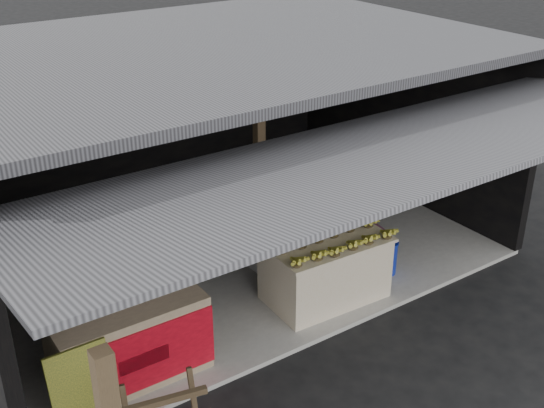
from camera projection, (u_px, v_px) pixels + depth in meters
ground at (329, 338)px, 8.02m from camera, size 80.00×80.00×0.00m
concrete_slab at (220, 249)px, 9.86m from camera, size 7.00×5.00×0.06m
shophouse at (203, 107)px, 9.19m from camera, size 7.40×7.29×3.02m
banana_table at (325, 268)px, 8.52m from camera, size 1.56×1.01×0.84m
banana_pile at (326, 233)px, 8.31m from camera, size 1.44×0.90×0.17m
white_crate at (280, 234)px, 9.26m from camera, size 0.86×0.61×0.92m
neighbor_stall at (129, 338)px, 7.13m from camera, size 1.61×0.73×1.65m
green_signboard at (83, 391)px, 6.45m from camera, size 0.60×0.22×0.90m
water_barrel at (386, 258)px, 9.15m from camera, size 0.30×0.30×0.44m
plastic_chair at (329, 180)px, 10.73m from camera, size 0.49×0.49×0.91m
magenta_rug at (332, 231)px, 10.28m from camera, size 1.62×1.19×0.01m
picture_frames at (129, 86)px, 10.72m from camera, size 1.62×0.04×0.46m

